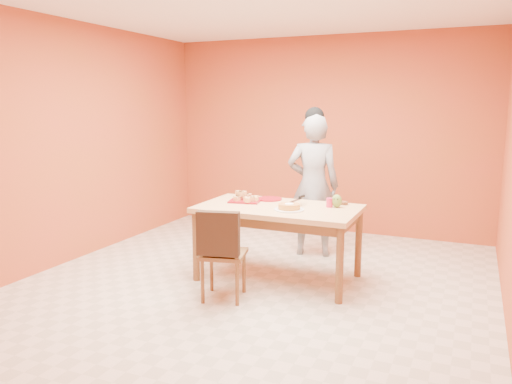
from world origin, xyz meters
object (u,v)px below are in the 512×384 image
at_px(person, 313,186).
at_px(dining_table, 278,215).
at_px(dining_chair, 223,252).
at_px(magenta_glass, 329,203).
at_px(red_dinner_plate, 269,199).
at_px(pastry_platter, 246,200).
at_px(egg_ornament, 337,201).
at_px(sponge_cake, 289,207).
at_px(checker_tin, 343,203).

bearing_deg(person, dining_table, 72.84).
height_order(dining_chair, magenta_glass, dining_chair).
bearing_deg(red_dinner_plate, magenta_glass, -9.87).
height_order(dining_table, pastry_platter, pastry_platter).
bearing_deg(egg_ornament, pastry_platter, 173.83).
distance_m(pastry_platter, sponge_cake, 0.63).
relative_size(red_dinner_plate, sponge_cake, 1.29).
distance_m(dining_table, magenta_glass, 0.53).
xyz_separation_m(person, egg_ornament, (0.48, -0.76, -0.01)).
bearing_deg(sponge_cake, red_dinner_plate, 132.04).
distance_m(dining_chair, person, 1.73).
relative_size(magenta_glass, checker_tin, 0.94).
bearing_deg(pastry_platter, red_dinner_plate, 42.43).
bearing_deg(magenta_glass, dining_table, -160.85).
relative_size(sponge_cake, egg_ornament, 1.63).
bearing_deg(magenta_glass, pastry_platter, -176.31).
distance_m(person, checker_tin, 0.78).
bearing_deg(egg_ornament, person, 111.66).
relative_size(egg_ornament, checker_tin, 1.33).
relative_size(dining_chair, magenta_glass, 9.30).
bearing_deg(pastry_platter, person, 59.99).
bearing_deg(checker_tin, egg_ornament, -99.09).
bearing_deg(egg_ornament, magenta_glass, -176.23).
bearing_deg(dining_chair, egg_ornament, 33.45).
distance_m(red_dinner_plate, checker_tin, 0.80).
bearing_deg(sponge_cake, magenta_glass, 43.31).
bearing_deg(dining_chair, sponge_cake, 39.05).
distance_m(dining_table, checker_tin, 0.68).
relative_size(person, red_dinner_plate, 6.09).
relative_size(dining_table, sponge_cake, 7.53).
bearing_deg(dining_table, magenta_glass, 19.15).
bearing_deg(pastry_platter, dining_table, -14.78).
height_order(red_dinner_plate, magenta_glass, magenta_glass).
height_order(egg_ornament, magenta_glass, egg_ornament).
relative_size(red_dinner_plate, magenta_glass, 2.95).
bearing_deg(person, dining_chair, 65.42).
distance_m(pastry_platter, egg_ornament, 0.97).
height_order(dining_table, dining_chair, dining_chair).
bearing_deg(sponge_cake, pastry_platter, 157.18).
relative_size(sponge_cake, checker_tin, 2.17).
relative_size(dining_table, magenta_glass, 17.28).
distance_m(dining_table, dining_chair, 0.79).
distance_m(dining_table, red_dinner_plate, 0.38).
relative_size(dining_chair, sponge_cake, 4.05).
xyz_separation_m(dining_table, pastry_platter, (-0.41, 0.11, 0.10)).
distance_m(egg_ornament, magenta_glass, 0.07).
bearing_deg(person, red_dinner_plate, 53.42).
bearing_deg(pastry_platter, magenta_glass, 3.69).
height_order(person, sponge_cake, person).
distance_m(dining_chair, pastry_platter, 0.89).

